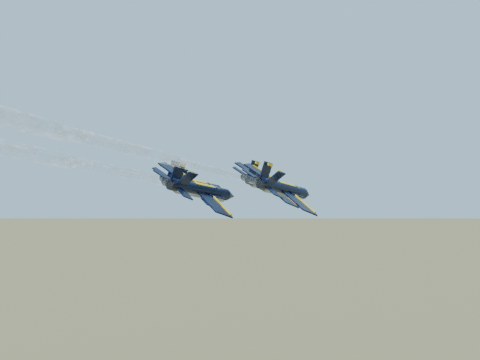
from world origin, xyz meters
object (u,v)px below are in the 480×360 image
(jet_left, at_px, (195,185))
(jet_right, at_px, (284,189))
(jet_lead, at_px, (270,184))
(jet_slot, at_px, (202,190))

(jet_left, xyz_separation_m, jet_right, (16.10, -5.17, 0.00))
(jet_left, distance_m, jet_right, 16.91)
(jet_left, height_order, jet_right, same)
(jet_lead, height_order, jet_left, same)
(jet_lead, xyz_separation_m, jet_left, (-11.03, -7.31, 0.00))
(jet_lead, distance_m, jet_left, 13.23)
(jet_right, bearing_deg, jet_slot, -132.37)
(jet_right, xyz_separation_m, jet_slot, (-10.94, -6.47, 0.00))
(jet_lead, bearing_deg, jet_left, -129.45)
(jet_lead, relative_size, jet_right, 1.00)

